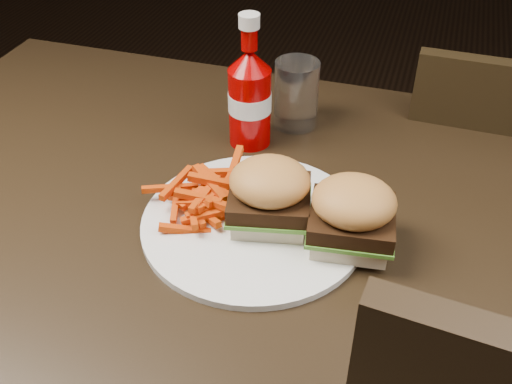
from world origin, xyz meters
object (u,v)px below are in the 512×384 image
(plate, at_px, (254,223))
(tumbler, at_px, (296,94))
(dining_table, at_px, (234,216))
(ketchup_bottle, at_px, (250,109))
(chair_far, at_px, (487,215))

(plate, height_order, tumbler, tumbler)
(dining_table, distance_m, ketchup_bottle, 0.18)
(dining_table, relative_size, plate, 4.00)
(plate, distance_m, tumbler, 0.27)
(plate, relative_size, tumbler, 2.65)
(ketchup_bottle, bearing_deg, plate, -70.82)
(dining_table, height_order, plate, plate)
(dining_table, height_order, chair_far, dining_table)
(dining_table, distance_m, tumbler, 0.25)
(dining_table, distance_m, plate, 0.06)
(plate, height_order, ketchup_bottle, ketchup_bottle)
(chair_far, relative_size, plate, 1.37)
(chair_far, relative_size, ketchup_bottle, 3.12)
(dining_table, bearing_deg, ketchup_bottle, 99.59)
(plate, bearing_deg, tumbler, 92.62)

